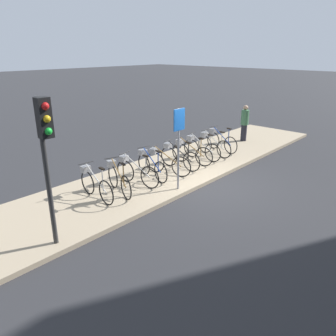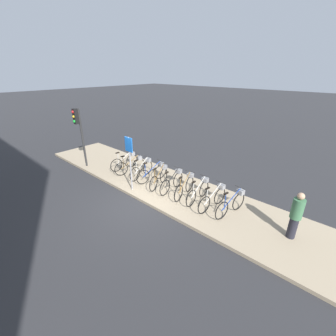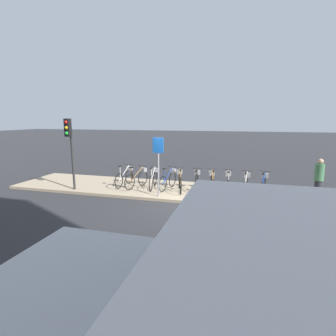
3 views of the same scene
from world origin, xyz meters
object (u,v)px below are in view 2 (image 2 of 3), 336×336
Objects in this scene: parked_bicycle_0 at (126,161)px; parked_bicycle_4 at (160,176)px; traffic_light at (78,126)px; parked_bicycle_5 at (173,181)px; pedestrian at (296,215)px; parked_bicycle_3 at (153,172)px; parked_bicycle_1 at (132,165)px; sign_post at (130,155)px; parked_bicycle_9 at (232,203)px; parked_bicycle_2 at (143,168)px; parked_bicycle_7 at (199,190)px; parked_bicycle_6 at (185,185)px; parked_bicycle_8 at (214,197)px.

parked_bicycle_0 and parked_bicycle_4 have the same top height.
parked_bicycle_5 is at bearing 13.29° from traffic_light.
parked_bicycle_3 is at bearing -178.78° from pedestrian.
parked_bicycle_1 is 0.98× the size of parked_bicycle_3.
pedestrian is at bearing 12.74° from sign_post.
parked_bicycle_0 is 0.53× the size of traffic_light.
parked_bicycle_3 is 1.02× the size of pedestrian.
parked_bicycle_9 is at bearing 9.58° from traffic_light.
parked_bicycle_3 is 0.56m from parked_bicycle_4.
pedestrian is at bearing 1.45° from parked_bicycle_2.
traffic_light is (-2.59, -1.18, 1.79)m from parked_bicycle_1.
parked_bicycle_7 is (1.33, 0.06, 0.00)m from parked_bicycle_5.
parked_bicycle_7 is 0.53× the size of traffic_light.
parked_bicycle_4 is 0.98× the size of parked_bicycle_9.
parked_bicycle_5 is at bearing 41.43° from sign_post.
parked_bicycle_9 is 4.44m from sign_post.
pedestrian is at bearing 2.26° from parked_bicycle_5.
traffic_light reaches higher than parked_bicycle_1.
sign_post reaches higher than parked_bicycle_6.
parked_bicycle_1 and parked_bicycle_9 have the same top height.
parked_bicycle_0 and parked_bicycle_2 have the same top height.
parked_bicycle_6 is at bearing -1.09° from parked_bicycle_0.
parked_bicycle_1 is 1.97m from parked_bicycle_4.
pedestrian is at bearing 0.68° from parked_bicycle_0.
parked_bicycle_0 and parked_bicycle_9 have the same top height.
parked_bicycle_6 is 4.08m from pedestrian.
pedestrian is at bearing 2.14° from parked_bicycle_7.
parked_bicycle_9 is at bearing 1.91° from parked_bicycle_7.
parked_bicycle_0 and parked_bicycle_7 have the same top height.
parked_bicycle_5 is (1.96, -0.02, 0.00)m from parked_bicycle_2.
parked_bicycle_3 is 3.99m from parked_bicycle_9.
parked_bicycle_4 is 0.67× the size of sign_post.
parked_bicycle_6 is at bearing 30.78° from sign_post.
traffic_light is at bearing -168.82° from parked_bicycle_7.
traffic_light reaches higher than parked_bicycle_2.
parked_bicycle_4 is 3.45m from parked_bicycle_9.
parked_bicycle_1 is 1.00× the size of pedestrian.
parked_bicycle_0 is 2.12m from parked_bicycle_3.
parked_bicycle_5 is (2.69, 0.06, 0.00)m from parked_bicycle_1.
parked_bicycle_9 is 2.04m from pedestrian.
parked_bicycle_5 is at bearing 179.83° from parked_bicycle_8.
traffic_light is 1.30× the size of sign_post.
parked_bicycle_6 is at bearing 1.12° from parked_bicycle_5.
parked_bicycle_5 is at bearing 1.31° from parked_bicycle_1.
parked_bicycle_2 is 1.96m from parked_bicycle_5.
traffic_light is (-7.31, -1.24, 1.79)m from parked_bicycle_8.
parked_bicycle_2 is 1.03× the size of parked_bicycle_4.
parked_bicycle_2 is at bearing 20.87° from traffic_light.
traffic_light is at bearing -171.86° from pedestrian.
parked_bicycle_8 is (1.37, -0.02, 0.00)m from parked_bicycle_6.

